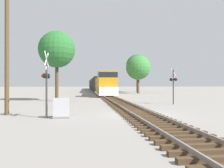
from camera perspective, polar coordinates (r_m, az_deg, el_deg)
ground_plane at (r=15.31m, az=6.90°, el=-7.92°), size 400.00×400.00×0.00m
rail_track_bed at (r=15.29m, az=6.90°, el=-7.41°), size 2.60×160.00×0.31m
freight_train at (r=74.65m, az=-4.26°, el=-0.14°), size 3.09×81.26×4.23m
crossing_signal_near at (r=14.00m, az=-16.83°, el=1.23°), size 0.38×1.01×4.10m
crossing_signal_far at (r=23.67m, az=15.77°, el=0.51°), size 0.55×1.01×3.80m
relay_cabinet at (r=13.83m, az=-13.11°, el=-6.20°), size 1.02×0.50×1.24m
utility_pole at (r=16.61m, az=-25.76°, el=8.96°), size 1.80×0.29×9.13m
tree_far_right at (r=28.56m, az=-14.22°, el=8.66°), size 4.57×4.57×8.76m
tree_mid_background at (r=51.31m, az=6.85°, el=4.27°), size 5.71×5.71×8.91m
tree_deep_background at (r=61.16m, az=6.56°, el=4.81°), size 6.09×6.09×10.41m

